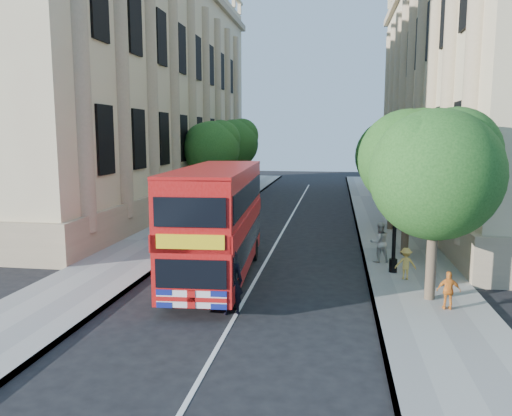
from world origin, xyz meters
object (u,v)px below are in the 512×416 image
at_px(double_decker_bus, 218,219).
at_px(police_constable, 231,282).
at_px(woman_pedestrian, 379,242).
at_px(box_van, 218,215).
at_px(lamp_post, 395,209).

relative_size(double_decker_bus, police_constable, 4.54).
distance_m(police_constable, woman_pedestrian, 8.01).
bearing_deg(box_van, lamp_post, -35.18).
distance_m(lamp_post, double_decker_bus, 6.56).
xyz_separation_m(lamp_post, box_van, (-7.89, 4.83, -1.21)).
height_order(lamp_post, box_van, lamp_post).
bearing_deg(double_decker_bus, police_constable, -74.19).
bearing_deg(box_van, woman_pedestrian, -27.99).
relative_size(box_van, woman_pedestrian, 2.91).
distance_m(box_van, police_constable, 10.21).
bearing_deg(police_constable, woman_pedestrian, -145.65).
bearing_deg(woman_pedestrian, lamp_post, 88.32).
relative_size(lamp_post, double_decker_bus, 0.59).
bearing_deg(box_van, police_constable, -78.14).
distance_m(lamp_post, police_constable, 7.34).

